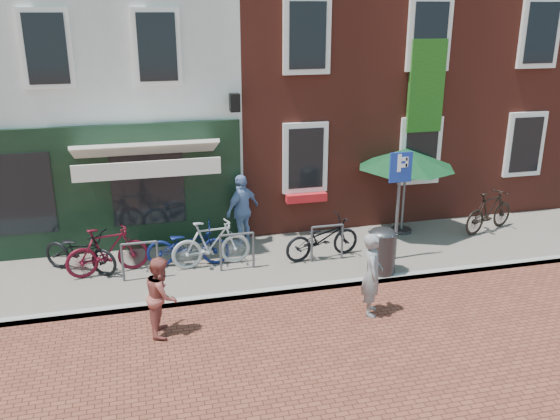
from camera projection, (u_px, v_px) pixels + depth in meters
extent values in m
plane|color=brown|center=(322.00, 290.00, 11.90)|extent=(80.00, 80.00, 0.00)
cube|color=slate|center=(343.00, 255.00, 13.50)|extent=(24.00, 3.00, 0.10)
cube|color=silver|center=(65.00, 43.00, 15.71)|extent=(8.00, 8.00, 9.00)
cube|color=maroon|center=(316.00, 22.00, 17.17)|extent=(6.00, 8.00, 10.00)
cube|color=maroon|center=(499.00, 21.00, 18.57)|extent=(6.00, 8.00, 10.00)
cylinder|color=#363638|center=(382.00, 253.00, 12.33)|extent=(0.58, 0.58, 0.87)
ellipsoid|color=#363638|center=(383.00, 231.00, 12.17)|extent=(0.58, 0.58, 0.26)
cylinder|color=#4C4C4F|center=(398.00, 209.00, 12.79)|extent=(0.07, 0.07, 2.33)
cube|color=#18359C|center=(401.00, 167.00, 12.47)|extent=(0.50, 0.04, 0.65)
cylinder|color=#4C4C4F|center=(401.00, 230.00, 14.73)|extent=(0.50, 0.50, 0.08)
cylinder|color=#4C4C4F|center=(404.00, 194.00, 14.42)|extent=(0.06, 0.06, 1.99)
cone|color=#0F3C1D|center=(407.00, 154.00, 14.10)|extent=(2.37, 2.37, 0.45)
imported|color=gray|center=(372.00, 274.00, 10.77)|extent=(0.55, 0.67, 1.58)
imported|color=#9C4940|center=(162.00, 296.00, 10.15)|extent=(0.62, 0.75, 1.41)
imported|color=#728DC3|center=(242.00, 210.00, 13.72)|extent=(1.05, 0.92, 1.69)
imported|color=black|center=(80.00, 251.00, 12.36)|extent=(1.81, 1.49, 0.93)
imported|color=#510A18|center=(108.00, 251.00, 12.26)|extent=(1.78, 0.81, 1.03)
imported|color=#0C174C|center=(188.00, 245.00, 12.69)|extent=(1.83, 0.82, 0.93)
imported|color=#A9A9AB|center=(211.00, 244.00, 12.62)|extent=(1.75, 0.61, 1.03)
imported|color=black|center=(322.00, 238.00, 13.07)|extent=(1.84, 0.90, 0.93)
imported|color=black|center=(489.00, 211.00, 14.63)|extent=(1.78, 1.05, 1.03)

